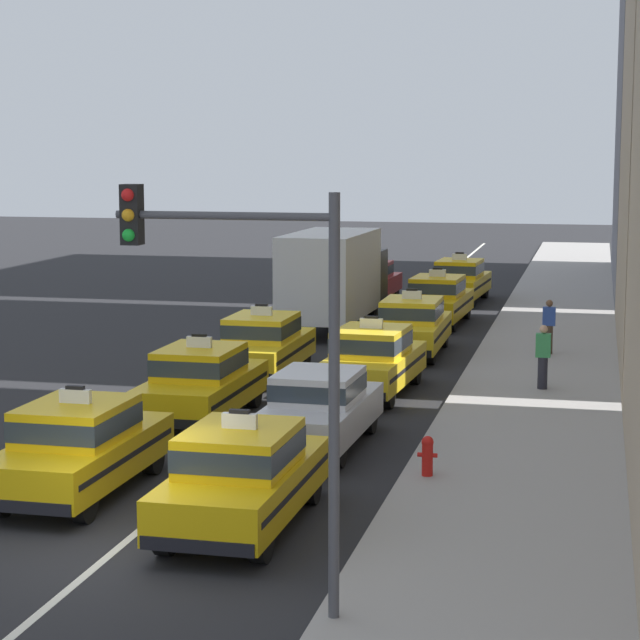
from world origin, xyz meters
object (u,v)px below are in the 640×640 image
Objects in this scene: pedestrian_mid_block at (543,357)px; taxi_left_second at (201,381)px; taxi_right_fifth at (438,299)px; taxi_right_sixth at (460,280)px; taxi_left_third at (263,344)px; fire_hydrant at (427,454)px; traffic_light_pole at (258,327)px; pedestrian_near_crosswalk at (549,327)px; taxi_right_fourth at (412,325)px; sedan_right_second at (319,407)px; box_truck_left_fourth at (335,276)px; taxi_right_nearest at (242,475)px; taxi_left_nearest at (79,446)px; taxi_right_third at (372,359)px; sedan_left_fifth at (369,281)px.

taxi_left_second is at bearing -147.96° from pedestrian_mid_block.
taxi_right_sixth is at bearing 89.54° from taxi_right_fifth.
taxi_left_third is 2.89× the size of pedestrian_mid_block.
traffic_light_pole is at bearing -99.79° from fire_hydrant.
pedestrian_near_crosswalk is 13.84m from fire_hydrant.
taxi_right_fourth is at bearing -89.41° from taxi_right_fifth.
sedan_right_second is at bearing 98.18° from traffic_light_pole.
taxi_right_nearest is at bearing -81.79° from box_truck_left_fourth.
pedestrian_near_crosswalk is at bearing 64.93° from taxi_left_nearest.
traffic_light_pole is at bearing -70.21° from taxi_right_nearest.
taxi_right_third is (3.22, -1.61, 0.00)m from taxi_left_third.
sedan_right_second is at bearing -109.35° from pedestrian_near_crosswalk.
taxi_right_third is at bearing 94.83° from traffic_light_pole.
taxi_left_third reaches higher than pedestrian_mid_block.
taxi_right_third is 14.93m from traffic_light_pole.
taxi_right_nearest is 12.52m from pedestrian_mid_block.
taxi_right_fourth is (0.17, 11.39, 0.03)m from sedan_right_second.
taxi_right_nearest and taxi_right_third have the same top height.
taxi_left_second and taxi_right_fifth have the same top height.
taxi_right_third is 18.33m from taxi_right_sixth.
taxi_right_fourth is (0.09, 5.88, 0.00)m from taxi_right_third.
taxi_left_nearest is at bearing -90.87° from taxi_left_third.
taxi_right_sixth is 12.85m from pedestrian_near_crosswalk.
taxi_left_third is 17.05m from traffic_light_pole.
taxi_left_third is 0.65× the size of box_truck_left_fourth.
fire_hydrant is (5.65, -9.27, -0.33)m from taxi_left_third.
sedan_left_fifth is 0.94× the size of taxi_right_third.
taxi_right_fourth reaches higher than pedestrian_near_crosswalk.
traffic_light_pole is at bearing -85.17° from taxi_right_third.
taxi_left_third is 12.91m from taxi_right_nearest.
taxi_right_fifth is 6.35× the size of fire_hydrant.
taxi_right_fourth is 20.71m from traffic_light_pole.
taxi_left_nearest is at bearing 133.54° from traffic_light_pole.
taxi_right_sixth reaches higher than fire_hydrant.
taxi_right_third is at bearing -123.30° from pedestrian_near_crosswalk.
taxi_right_sixth is at bearing 89.64° from sedan_right_second.
taxi_left_nearest is 5.36m from sedan_right_second.
taxi_left_second is 0.65× the size of box_truck_left_fourth.
taxi_left_nearest is 28.26m from taxi_right_sixth.
taxi_right_third is (0.08, 10.92, 0.00)m from taxi_right_nearest.
taxi_right_fifth is at bearing 123.34° from pedestrian_near_crosswalk.
fire_hydrant is (-1.57, -13.75, -0.39)m from pedestrian_near_crosswalk.
taxi_left_second is (0.22, 6.06, 0.00)m from taxi_left_nearest.
traffic_light_pole reaches higher than taxi_right_sixth.
taxi_left_third is at bearing 104.06° from taxi_right_nearest.
traffic_light_pole is at bearing -100.41° from pedestrian_mid_block.
taxi_right_fourth is at bearing 89.39° from taxi_right_nearest.
taxi_right_third is at bearing -90.92° from taxi_right_fourth.
taxi_right_third reaches higher than sedan_left_fifth.
taxi_left_second is at bearing -131.02° from taxi_right_third.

